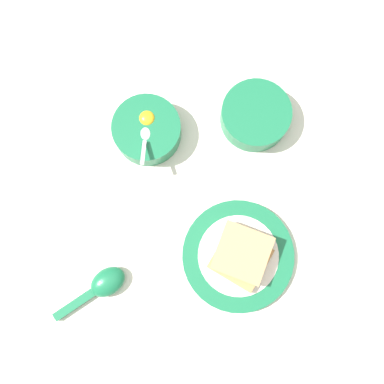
% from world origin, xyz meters
% --- Properties ---
extents(ground_plane, '(3.00, 3.00, 0.00)m').
position_xyz_m(ground_plane, '(0.00, 0.00, 0.00)').
color(ground_plane, silver).
extents(egg_bowl, '(0.15, 0.13, 0.08)m').
position_xyz_m(egg_bowl, '(0.12, 0.06, 0.03)').
color(egg_bowl, '#196B42').
rests_on(egg_bowl, ground_plane).
extents(toast_plate, '(0.21, 0.21, 0.01)m').
position_xyz_m(toast_plate, '(-0.13, -0.10, 0.01)').
color(toast_plate, '#196B42').
rests_on(toast_plate, ground_plane).
extents(toast_sandwich, '(0.13, 0.13, 0.04)m').
position_xyz_m(toast_sandwich, '(-0.13, -0.10, 0.03)').
color(toast_sandwich, tan).
rests_on(toast_sandwich, toast_plate).
extents(soup_spoon, '(0.10, 0.15, 0.03)m').
position_xyz_m(soup_spoon, '(-0.17, 0.16, 0.01)').
color(soup_spoon, '#196B42').
rests_on(soup_spoon, ground_plane).
extents(congee_bowl, '(0.13, 0.13, 0.05)m').
position_xyz_m(congee_bowl, '(0.14, -0.15, 0.03)').
color(congee_bowl, '#196B42').
rests_on(congee_bowl, ground_plane).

